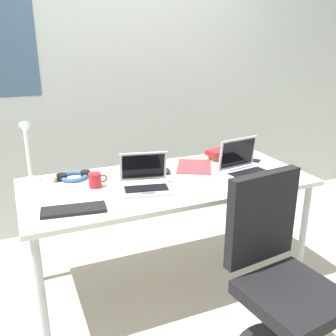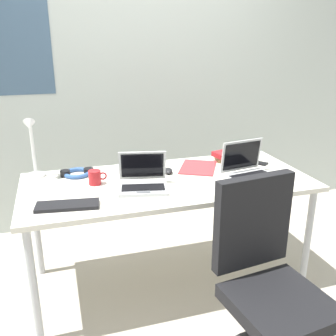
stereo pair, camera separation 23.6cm
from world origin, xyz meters
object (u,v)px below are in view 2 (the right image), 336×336
laptop_near_mouse (143,182)px  external_keyboard (67,205)px  computer_mouse (168,171)px  coffee_mug (95,177)px  desk_lamp (33,149)px  office_chair (269,298)px  cell_phone (258,163)px  headphones (77,173)px  paper_folder_front_right (198,167)px  book_stack (227,156)px  laptop_front_right (248,170)px

laptop_near_mouse → external_keyboard: (-0.45, -0.14, -0.03)m
computer_mouse → coffee_mug: (-0.49, -0.06, 0.03)m
desk_lamp → office_chair: (1.06, -1.10, -0.54)m
cell_phone → office_chair: (-0.45, -0.95, -0.35)m
computer_mouse → cell_phone: bearing=9.3°
laptop_near_mouse → office_chair: 0.94m
external_keyboard → headphones: headphones is taller
computer_mouse → office_chair: office_chair is taller
coffee_mug → cell_phone: bearing=3.5°
desk_lamp → coffee_mug: (0.35, -0.22, -0.15)m
paper_folder_front_right → cell_phone: bearing=-3.7°
external_keyboard → paper_folder_front_right: (0.89, 0.39, -0.01)m
headphones → coffee_mug: 0.22m
desk_lamp → cell_phone: bearing=-5.4°
laptop_near_mouse → book_stack: bearing=26.1°
paper_folder_front_right → office_chair: size_ratio=0.32×
desk_lamp → book_stack: bearing=-0.8°
external_keyboard → headphones: size_ratio=1.54×
office_chair → laptop_near_mouse: bearing=121.4°
laptop_front_right → paper_folder_front_right: size_ratio=1.09×
laptop_near_mouse → paper_folder_front_right: (0.45, 0.25, -0.04)m
desk_lamp → book_stack: 1.34m
desk_lamp → laptop_front_right: (1.31, -0.37, -0.15)m
laptop_near_mouse → headphones: size_ratio=1.55×
book_stack → coffee_mug: bearing=-168.6°
paper_folder_front_right → book_stack: bearing=20.2°
headphones → book_stack: (1.07, -0.00, 0.02)m
headphones → cell_phone: bearing=-5.8°
laptop_near_mouse → computer_mouse: laptop_near_mouse is taller
paper_folder_front_right → laptop_near_mouse: bearing=-150.7°
external_keyboard → computer_mouse: (0.67, 0.35, 0.01)m
headphones → office_chair: 1.39m
paper_folder_front_right → desk_lamp: bearing=173.8°
computer_mouse → coffee_mug: 0.49m
laptop_front_right → computer_mouse: 0.52m
computer_mouse → office_chair: (0.22, -0.94, -0.36)m
computer_mouse → coffee_mug: bearing=-164.5°
laptop_near_mouse → book_stack: laptop_near_mouse is taller
paper_folder_front_right → coffee_mug: coffee_mug is taller
desk_lamp → laptop_near_mouse: (0.62, -0.37, -0.15)m
laptop_near_mouse → external_keyboard: laptop_near_mouse is taller
cell_phone → computer_mouse: bearing=144.2°
external_keyboard → desk_lamp: bearing=116.4°
external_keyboard → office_chair: office_chair is taller
book_stack → headphones: bearing=180.0°
desk_lamp → office_chair: 1.62m
paper_folder_front_right → coffee_mug: bearing=-172.0°
external_keyboard → office_chair: bearing=-25.6°
desk_lamp → paper_folder_front_right: size_ratio=1.29×
computer_mouse → paper_folder_front_right: bearing=18.4°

